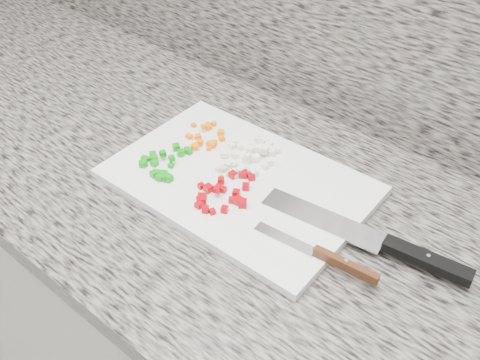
% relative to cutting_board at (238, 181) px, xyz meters
% --- Properties ---
extents(cabinet, '(3.92, 0.62, 0.86)m').
position_rel_cutting_board_xyz_m(cabinet, '(0.05, -0.01, -0.48)').
color(cabinet, beige).
rests_on(cabinet, ground).
extents(countertop, '(3.96, 0.64, 0.04)m').
position_rel_cutting_board_xyz_m(countertop, '(0.05, -0.01, -0.03)').
color(countertop, slate).
rests_on(countertop, cabinet).
extents(cutting_board, '(0.44, 0.30, 0.01)m').
position_rel_cutting_board_xyz_m(cutting_board, '(0.00, 0.00, 0.00)').
color(cutting_board, white).
rests_on(cutting_board, countertop).
extents(carrot_pile, '(0.08, 0.09, 0.02)m').
position_rel_cutting_board_xyz_m(carrot_pile, '(-0.12, 0.05, 0.01)').
color(carrot_pile, orange).
rests_on(carrot_pile, cutting_board).
extents(onion_pile, '(0.10, 0.12, 0.02)m').
position_rel_cutting_board_xyz_m(onion_pile, '(-0.02, 0.07, 0.01)').
color(onion_pile, white).
rests_on(onion_pile, cutting_board).
extents(green_pepper_pile, '(0.09, 0.10, 0.02)m').
position_rel_cutting_board_xyz_m(green_pepper_pile, '(-0.12, -0.06, 0.01)').
color(green_pepper_pile, '#0C8A0E').
rests_on(green_pepper_pile, cutting_board).
extents(red_pepper_pile, '(0.10, 0.13, 0.02)m').
position_rel_cutting_board_xyz_m(red_pepper_pile, '(0.01, -0.05, 0.01)').
color(red_pepper_pile, '#AA020B').
rests_on(red_pepper_pile, cutting_board).
extents(garlic_pile, '(0.05, 0.05, 0.01)m').
position_rel_cutting_board_xyz_m(garlic_pile, '(-0.02, 0.01, 0.01)').
color(garlic_pile, beige).
rests_on(garlic_pile, cutting_board).
extents(chef_knife, '(0.33, 0.07, 0.02)m').
position_rel_cutting_board_xyz_m(chef_knife, '(0.28, 0.02, 0.01)').
color(chef_knife, silver).
rests_on(chef_knife, cutting_board).
extents(paring_knife, '(0.20, 0.03, 0.02)m').
position_rel_cutting_board_xyz_m(paring_knife, '(0.22, -0.06, 0.01)').
color(paring_knife, silver).
rests_on(paring_knife, cutting_board).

